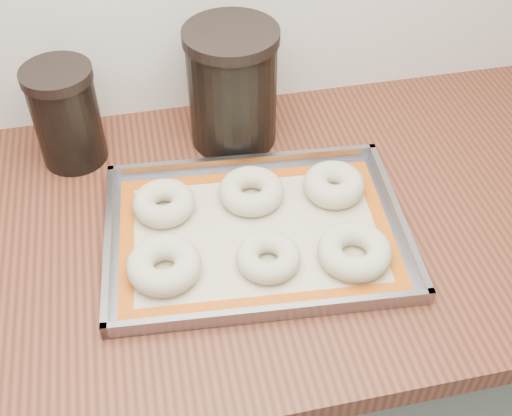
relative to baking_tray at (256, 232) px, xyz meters
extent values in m
cube|color=#5E695C|center=(-0.21, 0.04, -0.48)|extent=(3.00, 0.65, 0.86)
cube|color=brown|center=(-0.21, 0.04, -0.03)|extent=(3.06, 0.68, 0.04)
cube|color=gray|center=(0.00, 0.00, 0.00)|extent=(0.49, 0.37, 0.00)
cube|color=gray|center=(0.01, 0.16, 0.01)|extent=(0.46, 0.05, 0.02)
cube|color=gray|center=(-0.01, -0.16, 0.01)|extent=(0.46, 0.05, 0.02)
cube|color=gray|center=(-0.22, 0.02, 0.01)|extent=(0.04, 0.33, 0.02)
cube|color=gray|center=(0.22, -0.02, 0.01)|extent=(0.04, 0.33, 0.02)
cube|color=#C6B793|center=(0.00, 0.00, 0.00)|extent=(0.44, 0.32, 0.00)
cube|color=#B64C0C|center=(0.01, 0.13, 0.00)|extent=(0.42, 0.06, 0.00)
cube|color=#B64C0C|center=(-0.01, -0.13, 0.00)|extent=(0.42, 0.06, 0.00)
cube|color=#B64C0C|center=(-0.20, 0.02, 0.00)|extent=(0.04, 0.25, 0.00)
cube|color=#B64C0C|center=(0.20, -0.02, 0.00)|extent=(0.04, 0.25, 0.00)
torus|color=beige|center=(-0.15, -0.05, 0.02)|extent=(0.14, 0.14, 0.04)
torus|color=beige|center=(0.00, -0.07, 0.01)|extent=(0.11, 0.11, 0.03)
torus|color=beige|center=(0.13, -0.08, 0.02)|extent=(0.13, 0.13, 0.04)
torus|color=beige|center=(-0.13, 0.08, 0.02)|extent=(0.12, 0.12, 0.04)
torus|color=beige|center=(0.01, 0.08, 0.02)|extent=(0.11, 0.11, 0.04)
torus|color=beige|center=(0.14, 0.06, 0.02)|extent=(0.11, 0.11, 0.04)
cylinder|color=black|center=(-0.27, 0.25, 0.07)|extent=(0.11, 0.11, 0.16)
cylinder|color=black|center=(-0.27, 0.25, 0.16)|extent=(0.12, 0.12, 0.02)
cylinder|color=black|center=(0.01, 0.25, 0.09)|extent=(0.15, 0.15, 0.20)
cylinder|color=black|center=(0.01, 0.25, 0.20)|extent=(0.16, 0.16, 0.02)
camera|label=1|loc=(-0.14, -0.67, 0.73)|focal=45.00mm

